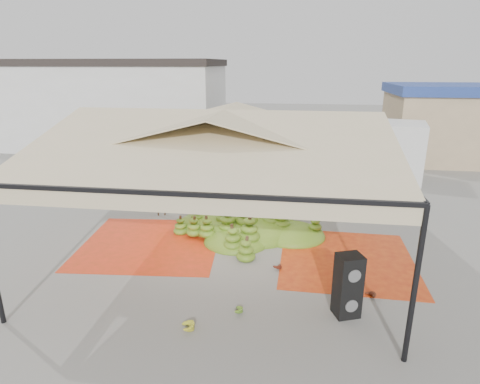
# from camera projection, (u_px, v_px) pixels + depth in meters

# --- Properties ---
(ground) EXTENTS (90.00, 90.00, 0.00)m
(ground) POSITION_uv_depth(u_px,v_px,m) (226.00, 250.00, 11.59)
(ground) COLOR slate
(ground) RESTS_ON ground
(canopy_tent) EXTENTS (8.10, 8.10, 4.00)m
(canopy_tent) POSITION_uv_depth(u_px,v_px,m) (224.00, 137.00, 10.59)
(canopy_tent) COLOR black
(canopy_tent) RESTS_ON ground
(building_white) EXTENTS (14.30, 6.30, 5.40)m
(building_white) POSITION_uv_depth(u_px,v_px,m) (108.00, 104.00, 25.31)
(building_white) COLOR silver
(building_white) RESTS_ON ground
(building_tan) EXTENTS (6.30, 5.30, 4.10)m
(building_tan) POSITION_uv_depth(u_px,v_px,m) (447.00, 123.00, 21.86)
(building_tan) COLOR tan
(building_tan) RESTS_ON ground
(tarp_left) EXTENTS (4.31, 4.14, 0.01)m
(tarp_left) POSITION_uv_depth(u_px,v_px,m) (151.00, 243.00, 12.02)
(tarp_left) COLOR red
(tarp_left) RESTS_ON ground
(tarp_right) EXTENTS (3.65, 3.82, 0.01)m
(tarp_right) POSITION_uv_depth(u_px,v_px,m) (346.00, 259.00, 11.05)
(tarp_right) COLOR #D44E13
(tarp_right) RESTS_ON ground
(banana_heap) EXTENTS (6.20, 5.69, 1.08)m
(banana_heap) POSITION_uv_depth(u_px,v_px,m) (252.00, 216.00, 12.73)
(banana_heap) COLOR #547718
(banana_heap) RESTS_ON ground
(hand_yellow_a) EXTENTS (0.46, 0.40, 0.19)m
(hand_yellow_a) POSITION_uv_depth(u_px,v_px,m) (186.00, 326.00, 8.10)
(hand_yellow_a) COLOR gold
(hand_yellow_a) RESTS_ON ground
(hand_yellow_b) EXTENTS (0.61, 0.61, 0.21)m
(hand_yellow_b) POSITION_uv_depth(u_px,v_px,m) (185.00, 325.00, 8.10)
(hand_yellow_b) COLOR gold
(hand_yellow_b) RESTS_ON ground
(hand_red_a) EXTENTS (0.52, 0.49, 0.19)m
(hand_red_a) POSITION_uv_depth(u_px,v_px,m) (276.00, 265.00, 10.56)
(hand_red_a) COLOR #5B2714
(hand_red_a) RESTS_ON ground
(hand_red_b) EXTENTS (0.50, 0.48, 0.18)m
(hand_red_b) POSITION_uv_depth(u_px,v_px,m) (369.00, 294.00, 9.21)
(hand_red_b) COLOR #5F2F15
(hand_red_b) RESTS_ON ground
(hand_green) EXTENTS (0.44, 0.36, 0.19)m
(hand_green) POSITION_uv_depth(u_px,v_px,m) (235.00, 308.00, 8.67)
(hand_green) COLOR #3D6F17
(hand_green) RESTS_ON ground
(hanging_bunches) EXTENTS (1.74, 0.24, 0.20)m
(hanging_bunches) POSITION_uv_depth(u_px,v_px,m) (216.00, 162.00, 10.82)
(hanging_bunches) COLOR #527C1A
(hanging_bunches) RESTS_ON ground
(speaker_stack) EXTENTS (0.63, 0.59, 1.40)m
(speaker_stack) POSITION_uv_depth(u_px,v_px,m) (348.00, 286.00, 8.42)
(speaker_stack) COLOR black
(speaker_stack) RESTS_ON ground
(banana_leaves) EXTENTS (0.96, 1.36, 3.70)m
(banana_leaves) POSITION_uv_depth(u_px,v_px,m) (162.00, 213.00, 14.49)
(banana_leaves) COLOR #3B771F
(banana_leaves) RESTS_ON ground
(vendor) EXTENTS (0.71, 0.59, 1.65)m
(vendor) POSITION_uv_depth(u_px,v_px,m) (238.00, 173.00, 16.58)
(vendor) COLOR gray
(vendor) RESTS_ON ground
(truck_left) EXTENTS (7.37, 2.92, 2.48)m
(truck_left) POSITION_uv_depth(u_px,v_px,m) (257.00, 140.00, 20.00)
(truck_left) COLOR #4D3A19
(truck_left) RESTS_ON ground
(truck_right) EXTENTS (8.01, 4.10, 2.62)m
(truck_right) POSITION_uv_depth(u_px,v_px,m) (344.00, 141.00, 19.05)
(truck_right) COLOR #51371B
(truck_right) RESTS_ON ground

